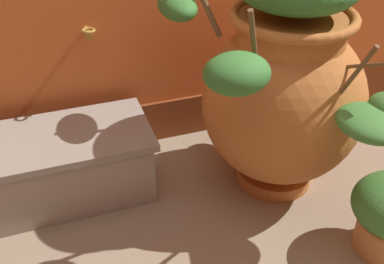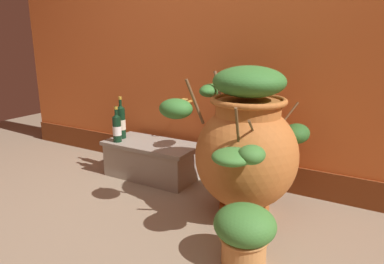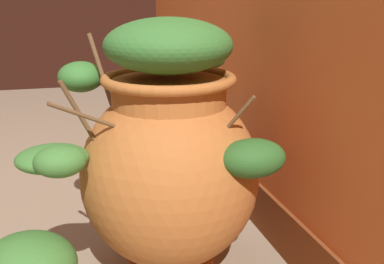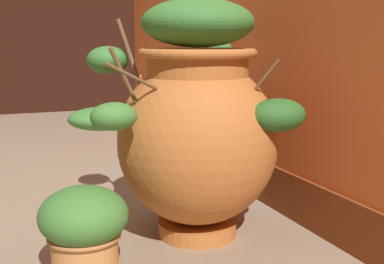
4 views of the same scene
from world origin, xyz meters
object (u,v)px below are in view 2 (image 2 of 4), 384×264
at_px(potted_shrub, 244,232).
at_px(terracotta_urn, 246,145).
at_px(wine_bottle_left, 117,127).
at_px(wine_bottle_middle, 121,121).

bearing_deg(potted_shrub, terracotta_urn, 112.38).
relative_size(terracotta_urn, wine_bottle_left, 3.25).
height_order(terracotta_urn, wine_bottle_left, terracotta_urn).
xyz_separation_m(wine_bottle_middle, potted_shrub, (1.40, -0.69, -0.27)).
height_order(wine_bottle_left, wine_bottle_middle, wine_bottle_middle).
distance_m(terracotta_urn, potted_shrub, 0.61).
bearing_deg(terracotta_urn, wine_bottle_middle, 170.64).
distance_m(wine_bottle_left, wine_bottle_middle, 0.11).
bearing_deg(wine_bottle_left, potted_shrub, -23.43).
relative_size(terracotta_urn, wine_bottle_middle, 2.70).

